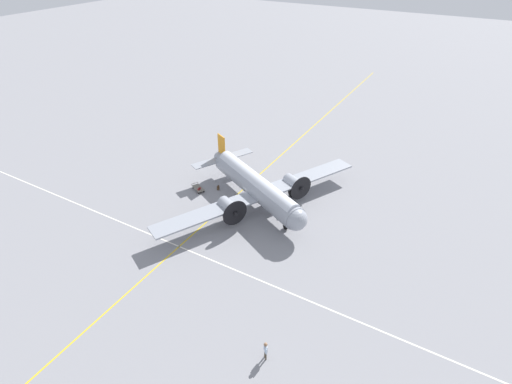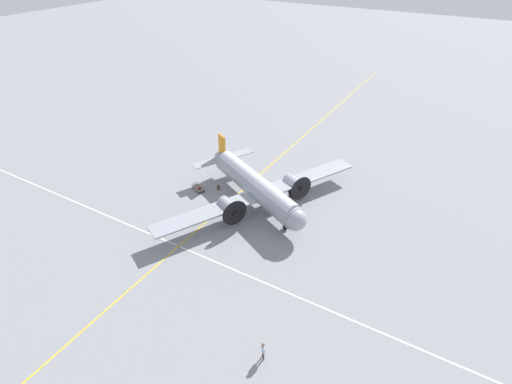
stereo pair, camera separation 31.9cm
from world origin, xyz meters
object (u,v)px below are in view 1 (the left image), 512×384
crew_foreground (266,349)px  suitcase_near_door (218,188)px  airliner_main (258,188)px  baggage_cart (198,188)px  suitcase_upright_spare (199,190)px

crew_foreground → suitcase_near_door: 24.49m
airliner_main → baggage_cart: bearing=-147.7°
baggage_cart → suitcase_near_door: bearing=58.8°
crew_foreground → airliner_main: bearing=-12.2°
airliner_main → suitcase_upright_spare: 8.25m
suitcase_upright_spare → baggage_cart: suitcase_upright_spare is taller
baggage_cart → crew_foreground: bearing=-14.7°
airliner_main → baggage_cart: size_ratio=11.53×
suitcase_upright_spare → baggage_cart: bearing=55.6°
crew_foreground → suitcase_upright_spare: 24.66m
airliner_main → suitcase_upright_spare: bearing=-145.6°
suitcase_near_door → baggage_cart: 2.52m
suitcase_near_door → suitcase_upright_spare: (-1.58, 1.78, -0.01)m
crew_foreground → baggage_cart: bearing=5.0°
suitcase_near_door → suitcase_upright_spare: suitcase_near_door is taller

